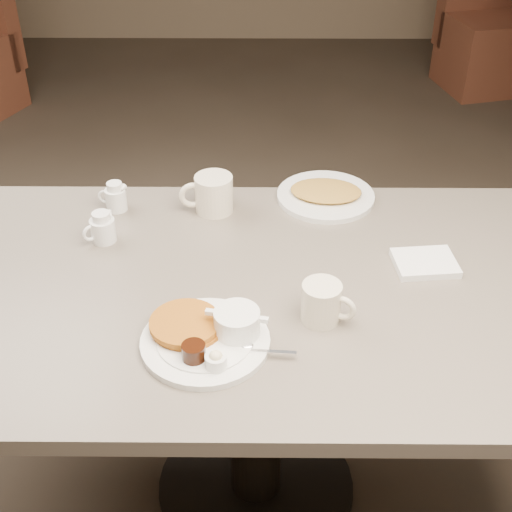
{
  "coord_description": "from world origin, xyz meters",
  "views": [
    {
      "loc": [
        0.01,
        -1.26,
        1.74
      ],
      "look_at": [
        0.0,
        0.02,
        0.82
      ],
      "focal_mm": 49.12,
      "sensor_mm": 36.0,
      "label": 1
    }
  ],
  "objects_px": {
    "coffee_mug_far": "(212,194)",
    "creamer_left": "(102,228)",
    "main_plate": "(209,334)",
    "coffee_mug_near": "(323,302)",
    "creamer_right": "(115,197)",
    "hash_plate": "(326,194)",
    "diner_table": "(256,341)"
  },
  "relations": [
    {
      "from": "coffee_mug_near",
      "to": "creamer_right",
      "type": "bearing_deg",
      "value": 139.26
    },
    {
      "from": "coffee_mug_near",
      "to": "creamer_right",
      "type": "distance_m",
      "value": 0.68
    },
    {
      "from": "creamer_left",
      "to": "hash_plate",
      "type": "distance_m",
      "value": 0.61
    },
    {
      "from": "coffee_mug_far",
      "to": "main_plate",
      "type": "bearing_deg",
      "value": -87.61
    },
    {
      "from": "main_plate",
      "to": "coffee_mug_near",
      "type": "relative_size",
      "value": 2.66
    },
    {
      "from": "diner_table",
      "to": "main_plate",
      "type": "distance_m",
      "value": 0.29
    },
    {
      "from": "main_plate",
      "to": "hash_plate",
      "type": "bearing_deg",
      "value": 63.95
    },
    {
      "from": "diner_table",
      "to": "main_plate",
      "type": "relative_size",
      "value": 4.35
    },
    {
      "from": "hash_plate",
      "to": "main_plate",
      "type": "bearing_deg",
      "value": -116.05
    },
    {
      "from": "diner_table",
      "to": "hash_plate",
      "type": "distance_m",
      "value": 0.47
    },
    {
      "from": "creamer_right",
      "to": "hash_plate",
      "type": "bearing_deg",
      "value": 6.0
    },
    {
      "from": "main_plate",
      "to": "coffee_mug_near",
      "type": "height_order",
      "value": "coffee_mug_near"
    },
    {
      "from": "creamer_right",
      "to": "hash_plate",
      "type": "xyz_separation_m",
      "value": [
        0.56,
        0.06,
        -0.02
      ]
    },
    {
      "from": "creamer_left",
      "to": "hash_plate",
      "type": "height_order",
      "value": "creamer_left"
    },
    {
      "from": "creamer_right",
      "to": "hash_plate",
      "type": "height_order",
      "value": "creamer_right"
    },
    {
      "from": "diner_table",
      "to": "coffee_mug_far",
      "type": "height_order",
      "value": "coffee_mug_far"
    },
    {
      "from": "main_plate",
      "to": "coffee_mug_near",
      "type": "bearing_deg",
      "value": 17.49
    },
    {
      "from": "diner_table",
      "to": "coffee_mug_near",
      "type": "relative_size",
      "value": 11.56
    },
    {
      "from": "main_plate",
      "to": "coffee_mug_near",
      "type": "xyz_separation_m",
      "value": [
        0.24,
        0.07,
        0.02
      ]
    },
    {
      "from": "coffee_mug_near",
      "to": "creamer_left",
      "type": "xyz_separation_m",
      "value": [
        -0.52,
        0.3,
        -0.01
      ]
    },
    {
      "from": "coffee_mug_near",
      "to": "creamer_left",
      "type": "bearing_deg",
      "value": 150.48
    },
    {
      "from": "main_plate",
      "to": "coffee_mug_near",
      "type": "distance_m",
      "value": 0.25
    },
    {
      "from": "coffee_mug_far",
      "to": "creamer_left",
      "type": "relative_size",
      "value": 1.75
    },
    {
      "from": "main_plate",
      "to": "hash_plate",
      "type": "height_order",
      "value": "main_plate"
    },
    {
      "from": "main_plate",
      "to": "coffee_mug_far",
      "type": "height_order",
      "value": "coffee_mug_far"
    },
    {
      "from": "diner_table",
      "to": "coffee_mug_near",
      "type": "bearing_deg",
      "value": -38.84
    },
    {
      "from": "coffee_mug_far",
      "to": "creamer_left",
      "type": "height_order",
      "value": "coffee_mug_far"
    },
    {
      "from": "coffee_mug_far",
      "to": "creamer_left",
      "type": "bearing_deg",
      "value": -151.17
    },
    {
      "from": "creamer_right",
      "to": "hash_plate",
      "type": "relative_size",
      "value": 0.29
    },
    {
      "from": "coffee_mug_near",
      "to": "coffee_mug_far",
      "type": "distance_m",
      "value": 0.51
    },
    {
      "from": "creamer_left",
      "to": "coffee_mug_far",
      "type": "bearing_deg",
      "value": 28.83
    },
    {
      "from": "coffee_mug_near",
      "to": "creamer_right",
      "type": "xyz_separation_m",
      "value": [
        -0.52,
        0.45,
        -0.01
      ]
    }
  ]
}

